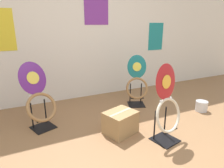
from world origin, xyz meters
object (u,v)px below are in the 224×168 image
at_px(toilet_seat_display_purple_note, 39,98).
at_px(toilet_seat_display_teal_sax, 137,83).
at_px(toilet_seat_display_crimson_swirl, 167,108).
at_px(paint_can, 202,106).
at_px(storage_box, 120,122).

distance_m(toilet_seat_display_purple_note, toilet_seat_display_teal_sax, 1.61).
bearing_deg(toilet_seat_display_crimson_swirl, toilet_seat_display_purple_note, 142.89).
distance_m(toilet_seat_display_teal_sax, paint_can, 1.11).
xyz_separation_m(toilet_seat_display_purple_note, toilet_seat_display_teal_sax, (1.61, 0.11, -0.02)).
xyz_separation_m(toilet_seat_display_purple_note, storage_box, (0.91, -0.61, -0.27)).
bearing_deg(paint_can, storage_box, -178.76).
distance_m(toilet_seat_display_purple_note, toilet_seat_display_crimson_swirl, 1.66).
bearing_deg(storage_box, toilet_seat_display_crimson_swirl, -43.59).
relative_size(toilet_seat_display_purple_note, storage_box, 1.92).
height_order(toilet_seat_display_crimson_swirl, paint_can, toilet_seat_display_crimson_swirl).
xyz_separation_m(toilet_seat_display_purple_note, toilet_seat_display_crimson_swirl, (1.32, -1.00, 0.01)).
xyz_separation_m(toilet_seat_display_crimson_swirl, paint_can, (1.10, 0.42, -0.34)).
bearing_deg(toilet_seat_display_purple_note, paint_can, -13.39).
bearing_deg(paint_can, toilet_seat_display_crimson_swirl, -159.08).
distance_m(toilet_seat_display_teal_sax, storage_box, 1.03).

